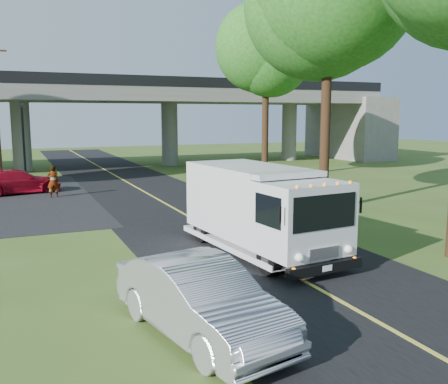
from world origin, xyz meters
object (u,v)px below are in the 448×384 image
red_sedan (17,182)px  silver_sedan (200,299)px  pedestrian (53,181)px  traffic_signal (23,132)px  step_van (260,207)px  tree_right_far (270,54)px

red_sedan → silver_sedan: bearing=174.6°
pedestrian → traffic_signal: bearing=-82.3°
silver_sedan → red_sedan: bearing=86.5°
red_sedan → pedestrian: bearing=-154.6°
step_van → pedestrian: (-5.09, 13.94, -0.62)m
silver_sedan → pedestrian: size_ratio=2.68×
silver_sedan → pedestrian: pedestrian is taller
silver_sedan → pedestrian: (-1.24, 18.82, 0.10)m
tree_right_far → silver_sedan: bearing=-121.5°
traffic_signal → tree_right_far: tree_right_far is taller
traffic_signal → step_van: (6.20, -22.25, -1.72)m
silver_sedan → pedestrian: bearing=82.3°
tree_right_far → step_van: (-9.00, -16.09, -6.82)m
tree_right_far → pedestrian: tree_right_far is taller
traffic_signal → red_sedan: 6.69m
traffic_signal → tree_right_far: bearing=-22.1°
traffic_signal → pedestrian: (1.11, -8.31, -2.34)m
traffic_signal → step_van: 23.16m
pedestrian → step_van: bearing=110.1°
red_sedan → silver_sedan: silver_sedan is taller
tree_right_far → red_sedan: 17.56m
red_sedan → pedestrian: size_ratio=2.72×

